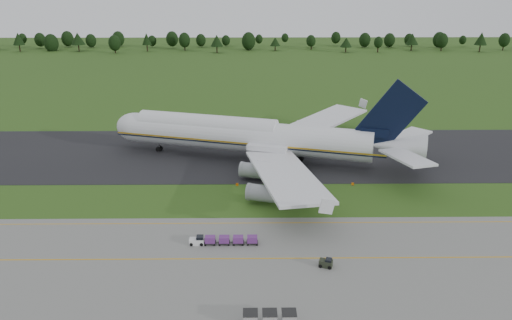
{
  "coord_description": "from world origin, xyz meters",
  "views": [
    {
      "loc": [
        2.21,
        -89.32,
        40.44
      ],
      "look_at": [
        3.23,
        2.0,
        7.62
      ],
      "focal_mm": 35.0,
      "sensor_mm": 36.0,
      "label": 1
    }
  ],
  "objects_px": {
    "aircraft": "(253,136)",
    "utility_cart": "(326,263)",
    "uld_row": "(270,318)",
    "edge_markers": "(295,184)",
    "baggage_train": "(223,240)"
  },
  "relations": [
    {
      "from": "aircraft",
      "to": "baggage_train",
      "type": "xyz_separation_m",
      "value": [
        -5.13,
        -40.51,
        -5.28
      ]
    },
    {
      "from": "uld_row",
      "to": "edge_markers",
      "type": "height_order",
      "value": "uld_row"
    },
    {
      "from": "utility_cart",
      "to": "aircraft",
      "type": "bearing_deg",
      "value": 102.69
    },
    {
      "from": "utility_cart",
      "to": "edge_markers",
      "type": "height_order",
      "value": "utility_cart"
    },
    {
      "from": "baggage_train",
      "to": "utility_cart",
      "type": "height_order",
      "value": "baggage_train"
    },
    {
      "from": "baggage_train",
      "to": "edge_markers",
      "type": "xyz_separation_m",
      "value": [
        13.91,
        24.66,
        -0.51
      ]
    },
    {
      "from": "aircraft",
      "to": "edge_markers",
      "type": "xyz_separation_m",
      "value": [
        8.78,
        -15.86,
        -5.79
      ]
    },
    {
      "from": "uld_row",
      "to": "edge_markers",
      "type": "xyz_separation_m",
      "value": [
        6.99,
        44.99,
        -0.71
      ]
    },
    {
      "from": "baggage_train",
      "to": "utility_cart",
      "type": "bearing_deg",
      "value": -23.86
    },
    {
      "from": "aircraft",
      "to": "baggage_train",
      "type": "bearing_deg",
      "value": -97.22
    },
    {
      "from": "aircraft",
      "to": "utility_cart",
      "type": "bearing_deg",
      "value": -77.31
    },
    {
      "from": "edge_markers",
      "to": "aircraft",
      "type": "bearing_deg",
      "value": 118.96
    },
    {
      "from": "baggage_train",
      "to": "edge_markers",
      "type": "height_order",
      "value": "baggage_train"
    },
    {
      "from": "aircraft",
      "to": "edge_markers",
      "type": "distance_m",
      "value": 19.02
    },
    {
      "from": "utility_cart",
      "to": "uld_row",
      "type": "relative_size",
      "value": 0.34
    }
  ]
}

